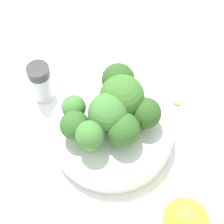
# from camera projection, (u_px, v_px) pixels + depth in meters

# --- Properties ---
(ground_plane) EXTENTS (3.00, 3.00, 0.00)m
(ground_plane) POSITION_uv_depth(u_px,v_px,m) (112.00, 137.00, 0.54)
(ground_plane) COLOR white
(bowl) EXTENTS (0.17, 0.17, 0.03)m
(bowl) POSITION_uv_depth(u_px,v_px,m) (112.00, 132.00, 0.52)
(bowl) COLOR silver
(bowl) RESTS_ON ground_plane
(broccoli_floret_0) EXTENTS (0.04, 0.04, 0.05)m
(broccoli_floret_0) POSITION_uv_depth(u_px,v_px,m) (123.00, 130.00, 0.47)
(broccoli_floret_0) COLOR #8EB770
(broccoli_floret_0) RESTS_ON bowl
(broccoli_floret_1) EXTENTS (0.04, 0.04, 0.06)m
(broccoli_floret_1) POSITION_uv_depth(u_px,v_px,m) (90.00, 136.00, 0.46)
(broccoli_floret_1) COLOR #8EB770
(broccoli_floret_1) RESTS_ON bowl
(broccoli_floret_2) EXTENTS (0.04, 0.04, 0.05)m
(broccoli_floret_2) POSITION_uv_depth(u_px,v_px,m) (145.00, 114.00, 0.49)
(broccoli_floret_2) COLOR #8EB770
(broccoli_floret_2) RESTS_ON bowl
(broccoli_floret_3) EXTENTS (0.05, 0.05, 0.07)m
(broccoli_floret_3) POSITION_uv_depth(u_px,v_px,m) (106.00, 112.00, 0.48)
(broccoli_floret_3) COLOR #7A9E5B
(broccoli_floret_3) RESTS_ON bowl
(broccoli_floret_4) EXTENTS (0.05, 0.05, 0.06)m
(broccoli_floret_4) POSITION_uv_depth(u_px,v_px,m) (118.00, 80.00, 0.50)
(broccoli_floret_4) COLOR #7A9E5B
(broccoli_floret_4) RESTS_ON bowl
(broccoli_floret_5) EXTENTS (0.04, 0.04, 0.05)m
(broccoli_floret_5) POSITION_uv_depth(u_px,v_px,m) (75.00, 126.00, 0.48)
(broccoli_floret_5) COLOR #8EB770
(broccoli_floret_5) RESTS_ON bowl
(broccoli_floret_6) EXTENTS (0.06, 0.06, 0.07)m
(broccoli_floret_6) POSITION_uv_depth(u_px,v_px,m) (122.00, 97.00, 0.49)
(broccoli_floret_6) COLOR #7A9E5B
(broccoli_floret_6) RESTS_ON bowl
(broccoli_floret_7) EXTENTS (0.03, 0.03, 0.04)m
(broccoli_floret_7) POSITION_uv_depth(u_px,v_px,m) (74.00, 108.00, 0.49)
(broccoli_floret_7) COLOR #7A9E5B
(broccoli_floret_7) RESTS_ON bowl
(pepper_shaker) EXTENTS (0.03, 0.03, 0.07)m
(pepper_shaker) POSITION_uv_depth(u_px,v_px,m) (41.00, 83.00, 0.55)
(pepper_shaker) COLOR #B2B7BC
(pepper_shaker) RESTS_ON ground_plane
(lemon_wedge) EXTENTS (0.06, 0.06, 0.06)m
(lemon_wedge) POSITION_uv_depth(u_px,v_px,m) (185.00, 220.00, 0.45)
(lemon_wedge) COLOR yellow
(lemon_wedge) RESTS_ON ground_plane
(almond_crumb_0) EXTENTS (0.01, 0.01, 0.01)m
(almond_crumb_0) POSITION_uv_depth(u_px,v_px,m) (178.00, 102.00, 0.57)
(almond_crumb_0) COLOR #AD7F4C
(almond_crumb_0) RESTS_ON ground_plane
(almond_crumb_1) EXTENTS (0.00, 0.01, 0.01)m
(almond_crumb_1) POSITION_uv_depth(u_px,v_px,m) (64.00, 93.00, 0.58)
(almond_crumb_1) COLOR #AD7F4C
(almond_crumb_1) RESTS_ON ground_plane
(almond_crumb_2) EXTENTS (0.01, 0.01, 0.01)m
(almond_crumb_2) POSITION_uv_depth(u_px,v_px,m) (49.00, 82.00, 0.59)
(almond_crumb_2) COLOR #AD7F4C
(almond_crumb_2) RESTS_ON ground_plane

